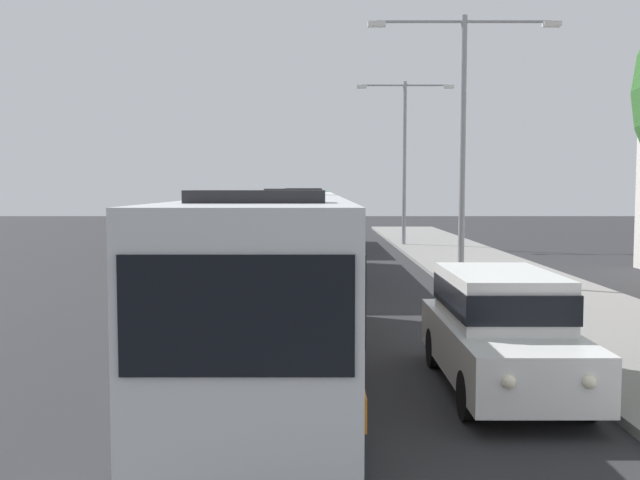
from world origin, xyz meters
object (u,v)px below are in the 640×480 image
Objects in this scene: bus_middle at (305,216)px; streetlamp_mid at (463,121)px; streetlamp_far at (404,147)px; bus_lead at (274,276)px; white_suv at (500,326)px; bus_second_in_line at (297,231)px.

bus_middle is 1.30× the size of streetlamp_mid.
bus_middle is 17.14m from streetlamp_mid.
bus_middle is at bearing -175.85° from streetlamp_far.
streetlamp_far is at bearing 4.15° from bus_middle.
streetlamp_mid is (5.40, 10.83, 3.69)m from bus_lead.
bus_lead and bus_middle have the same top height.
streetlamp_far is at bearing 90.00° from streetlamp_mid.
streetlamp_mid is (1.70, 12.06, 4.35)m from white_suv.
bus_middle is (-0.00, 13.44, -0.00)m from bus_second_in_line.
streetlamp_far reaches higher than bus_lead.
bus_second_in_line is 15.32m from streetlamp_far.
streetlamp_far is at bearing 86.56° from white_suv.
bus_second_in_line is at bearing 155.96° from streetlamp_mid.
streetlamp_mid is 16.24m from streetlamp_far.
white_suv is 0.57× the size of streetlamp_far.
streetlamp_far is at bearing 78.72° from bus_lead.
white_suv is (3.70, -1.23, -0.66)m from bus_lead.
bus_lead is at bearing -90.00° from bus_second_in_line.
bus_lead reaches higher than white_suv.
streetlamp_mid is at bearing -90.00° from streetlamp_far.
white_suv is at bearing -75.66° from bus_second_in_line.
streetlamp_mid reaches higher than bus_middle.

